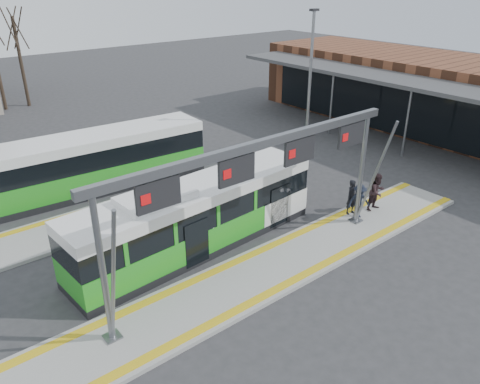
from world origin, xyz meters
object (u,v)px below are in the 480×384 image
at_px(hero_bus, 196,217).
at_px(passenger_c, 359,201).
at_px(gantry, 263,168).
at_px(passenger_a, 352,197).
at_px(passenger_b, 377,192).

distance_m(hero_bus, passenger_c, 7.67).
distance_m(gantry, hero_bus, 4.26).
xyz_separation_m(passenger_a, passenger_c, (-0.05, -0.44, -0.03)).
bearing_deg(passenger_a, gantry, -166.88).
distance_m(hero_bus, passenger_a, 7.56).
bearing_deg(passenger_c, hero_bus, -172.90).
relative_size(passenger_a, passenger_b, 0.92).
bearing_deg(passenger_a, passenger_c, -89.27).
height_order(passenger_b, passenger_c, passenger_b).
relative_size(passenger_b, passenger_c, 1.12).
relative_size(gantry, hero_bus, 1.15).
relative_size(hero_bus, passenger_c, 6.88).
height_order(passenger_a, passenger_b, passenger_b).
xyz_separation_m(hero_bus, passenger_b, (8.47, -2.77, -0.34)).
bearing_deg(hero_bus, gantry, -76.47).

